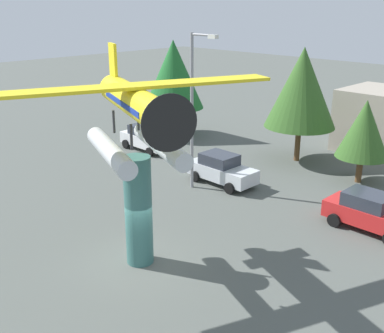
# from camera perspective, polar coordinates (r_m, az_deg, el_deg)

# --- Properties ---
(ground_plane) EXTENTS (140.00, 140.00, 0.00)m
(ground_plane) POSITION_cam_1_polar(r_m,az_deg,el_deg) (20.05, -6.20, -11.22)
(ground_plane) COLOR #515651
(display_pedestal) EXTENTS (1.10, 1.10, 4.52)m
(display_pedestal) POSITION_cam_1_polar(r_m,az_deg,el_deg) (19.01, -6.45, -5.33)
(display_pedestal) COLOR #386B66
(display_pedestal) RESTS_ON ground
(floatplane_monument) EXTENTS (7.19, 10.08, 4.00)m
(floatplane_monument) POSITION_cam_1_polar(r_m,az_deg,el_deg) (17.63, -6.80, 6.22)
(floatplane_monument) COLOR silver
(floatplane_monument) RESTS_ON display_pedestal
(car_near_white) EXTENTS (4.20, 2.02, 1.76)m
(car_near_white) POSITION_cam_1_polar(r_m,az_deg,el_deg) (34.23, -5.49, 3.47)
(car_near_white) COLOR white
(car_near_white) RESTS_ON ground
(car_mid_silver) EXTENTS (4.20, 2.02, 1.76)m
(car_mid_silver) POSITION_cam_1_polar(r_m,az_deg,el_deg) (27.70, 3.57, -0.30)
(car_mid_silver) COLOR silver
(car_mid_silver) RESTS_ON ground
(car_far_red) EXTENTS (4.20, 2.02, 1.76)m
(car_far_red) POSITION_cam_1_polar(r_m,az_deg,el_deg) (23.62, 20.62, -5.12)
(car_far_red) COLOR red
(car_far_red) RESTS_ON ground
(streetlight_primary) EXTENTS (1.84, 0.28, 8.62)m
(streetlight_primary) POSITION_cam_1_polar(r_m,az_deg,el_deg) (25.85, 0.27, 7.69)
(streetlight_primary) COLOR gray
(streetlight_primary) RESTS_ON ground
(tree_west) EXTENTS (4.66, 4.66, 7.43)m
(tree_west) POSITION_cam_1_polar(r_m,az_deg,el_deg) (37.13, -2.25, 11.01)
(tree_west) COLOR brown
(tree_west) RESTS_ON ground
(tree_east) EXTENTS (4.61, 4.61, 7.47)m
(tree_east) POSITION_cam_1_polar(r_m,az_deg,el_deg) (31.58, 13.06, 9.20)
(tree_east) COLOR brown
(tree_east) RESTS_ON ground
(tree_center_back) EXTENTS (3.02, 3.02, 4.91)m
(tree_center_back) POSITION_cam_1_polar(r_m,az_deg,el_deg) (28.89, 19.98, 4.23)
(tree_center_back) COLOR brown
(tree_center_back) RESTS_ON ground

